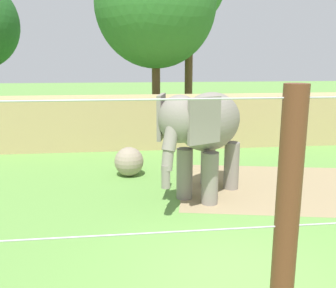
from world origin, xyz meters
name	(u,v)px	position (x,y,z in m)	size (l,w,h in m)	color
ground_plane	(233,271)	(0.00, 0.00, 0.00)	(120.00, 120.00, 0.00)	#609342
dirt_patch	(284,187)	(2.91, 4.41, 0.00)	(6.26, 4.52, 0.01)	#937F5B
embankment_wall	(167,121)	(0.00, 10.56, 1.13)	(36.00, 1.80, 2.26)	tan
elephant	(205,128)	(0.27, 3.94, 1.99)	(3.21, 3.53, 3.01)	gray
enrichment_ball	(129,161)	(-1.81, 6.17, 0.49)	(0.98, 0.98, 0.98)	gray
cable_fence	(297,246)	(-0.07, -2.45, 1.81)	(12.95, 0.27, 3.60)	brown
tree_behind_wall	(155,4)	(-0.20, 14.01, 6.61)	(6.19, 6.19, 9.88)	brown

